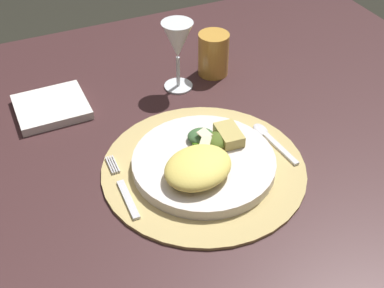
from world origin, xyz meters
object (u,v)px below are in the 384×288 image
(fork, at_px, (123,189))
(amber_tumbler, at_px, (213,54))
(wine_glass, at_px, (178,43))
(dinner_plate, at_px, (204,163))
(napkin, at_px, (51,107))
(dining_table, at_px, (164,205))
(spoon, at_px, (268,137))

(fork, relative_size, amber_tumbler, 1.67)
(fork, xyz_separation_m, wine_glass, (0.21, 0.25, 0.10))
(dinner_plate, relative_size, amber_tumbler, 2.63)
(napkin, xyz_separation_m, wine_glass, (0.27, -0.02, 0.10))
(dining_table, height_order, wine_glass, wine_glass)
(dinner_plate, height_order, napkin, dinner_plate)
(wine_glass, bearing_deg, napkin, 174.64)
(dinner_plate, xyz_separation_m, amber_tumbler, (0.15, 0.28, 0.03))
(napkin, distance_m, wine_glass, 0.28)
(dining_table, bearing_deg, wine_glass, 58.04)
(dinner_plate, height_order, fork, dinner_plate)
(dining_table, height_order, fork, fork)
(dining_table, xyz_separation_m, amber_tumbler, (0.20, 0.20, 0.20))
(fork, bearing_deg, dining_table, 39.28)
(spoon, bearing_deg, napkin, 143.22)
(dining_table, distance_m, amber_tumbler, 0.34)
(spoon, height_order, wine_glass, wine_glass)
(fork, relative_size, spoon, 1.21)
(fork, distance_m, spoon, 0.29)
(dinner_plate, height_order, spoon, dinner_plate)
(amber_tumbler, bearing_deg, dinner_plate, -118.81)
(dining_table, distance_m, dinner_plate, 0.19)
(dining_table, bearing_deg, fork, -140.72)
(napkin, bearing_deg, dining_table, -52.05)
(dining_table, distance_m, fork, 0.20)
(dining_table, xyz_separation_m, wine_glass, (0.11, 0.18, 0.25))
(napkin, xyz_separation_m, amber_tumbler, (0.36, -0.00, 0.04))
(fork, distance_m, amber_tumbler, 0.41)
(wine_glass, bearing_deg, spoon, -70.72)
(dinner_plate, relative_size, fork, 1.57)
(fork, height_order, amber_tumbler, amber_tumbler)
(fork, distance_m, wine_glass, 0.34)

